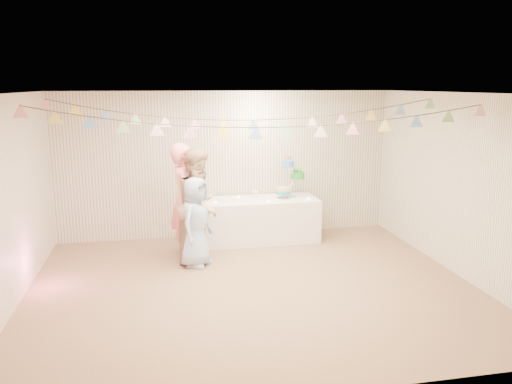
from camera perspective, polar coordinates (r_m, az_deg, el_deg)
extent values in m
plane|color=brown|center=(6.93, -0.35, -10.79)|extent=(6.00, 6.00, 0.00)
plane|color=beige|center=(6.38, -0.38, 11.23)|extent=(6.00, 6.00, 0.00)
plane|color=silver|center=(8.96, -3.36, 3.14)|extent=(6.00, 6.00, 0.00)
plane|color=silver|center=(4.20, 6.08, -7.46)|extent=(6.00, 6.00, 0.00)
plane|color=silver|center=(6.68, -26.57, -1.28)|extent=(5.00, 5.00, 0.00)
plane|color=silver|center=(7.67, 22.22, 0.71)|extent=(5.00, 5.00, 0.00)
cube|color=white|center=(8.80, 0.47, -3.18)|extent=(2.00, 0.80, 0.75)
cylinder|color=white|center=(8.55, -3.51, -1.00)|extent=(0.32, 0.32, 0.02)
imported|color=pink|center=(7.97, -8.15, -0.96)|extent=(0.44, 0.66, 1.82)
imported|color=tan|center=(7.74, -6.50, -1.50)|extent=(1.00, 1.08, 1.77)
imported|color=#97B7D6|center=(7.56, -6.87, -3.41)|extent=(0.73, 0.80, 1.37)
cylinder|color=#FFD88C|center=(8.44, -4.65, -1.16)|extent=(0.04, 0.04, 0.03)
cylinder|color=#FFD88C|center=(8.81, -1.99, -0.55)|extent=(0.04, 0.04, 0.03)
cylinder|color=#FFD88C|center=(8.51, 1.43, -1.00)|extent=(0.04, 0.04, 0.03)
cylinder|color=#FFD88C|center=(8.99, 2.38, -0.30)|extent=(0.04, 0.04, 0.03)
cylinder|color=#FFD88C|center=(8.73, 5.99, -0.73)|extent=(0.04, 0.04, 0.03)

